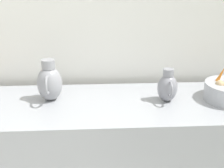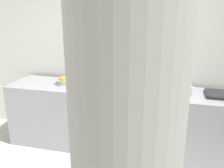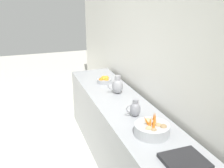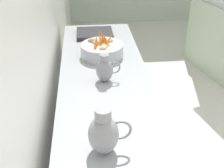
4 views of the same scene
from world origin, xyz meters
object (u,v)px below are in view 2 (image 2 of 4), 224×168
Objects in this scene: metal_pitcher_tall at (96,78)px; support_column at (126,158)px; orange_bowl at (63,81)px; metal_pitcher_short at (146,84)px; vegetable_colander at (178,89)px.

support_column is (2.49, 0.91, 0.50)m from metal_pitcher_tall.
metal_pitcher_short is (0.02, 1.17, 0.05)m from orange_bowl.
support_column reaches higher than orange_bowl.
vegetable_colander is 0.12× the size of support_column.
metal_pitcher_tall reaches higher than metal_pitcher_short.
vegetable_colander is 1.11m from metal_pitcher_tall.
metal_pitcher_short is at bearing -91.09° from vegetable_colander.
vegetable_colander is at bearing 88.94° from orange_bowl.
orange_bowl is 1.18m from metal_pitcher_short.
metal_pitcher_tall is at bearing 94.41° from orange_bowl.
orange_bowl is 0.48m from metal_pitcher_tall.
orange_bowl is at bearing -91.06° from vegetable_colander.
support_column is (2.45, 1.38, 0.57)m from orange_bowl.
support_column reaches higher than metal_pitcher_short.
orange_bowl is 1.07× the size of metal_pitcher_short.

